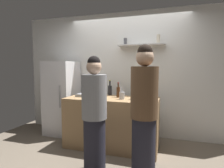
# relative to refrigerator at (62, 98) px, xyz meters

# --- Properties ---
(ground_plane) EXTENTS (5.28, 5.28, 0.00)m
(ground_plane) POSITION_rel_refrigerator_xyz_m (1.38, -0.85, -0.79)
(ground_plane) COLOR #726656
(back_wall_assembly) EXTENTS (4.80, 0.32, 2.60)m
(back_wall_assembly) POSITION_rel_refrigerator_xyz_m (1.38, 0.40, 0.52)
(back_wall_assembly) COLOR white
(back_wall_assembly) RESTS_ON ground
(refrigerator) EXTENTS (0.61, 0.66, 1.57)m
(refrigerator) POSITION_rel_refrigerator_xyz_m (0.00, 0.00, 0.00)
(refrigerator) COLOR white
(refrigerator) RESTS_ON ground
(counter) EXTENTS (1.64, 0.72, 0.90)m
(counter) POSITION_rel_refrigerator_xyz_m (1.27, -0.36, -0.34)
(counter) COLOR #9E7A51
(counter) RESTS_ON ground
(baking_pan) EXTENTS (0.34, 0.24, 0.05)m
(baking_pan) POSITION_rel_refrigerator_xyz_m (0.76, -0.34, 0.14)
(baking_pan) COLOR gray
(baking_pan) RESTS_ON counter
(utensil_holder) EXTENTS (0.09, 0.09, 0.22)m
(utensil_holder) POSITION_rel_refrigerator_xyz_m (1.48, -0.45, 0.18)
(utensil_holder) COLOR #B2B2B7
(utensil_holder) RESTS_ON counter
(wine_bottle_amber_glass) EXTENTS (0.06, 0.06, 0.27)m
(wine_bottle_amber_glass) POSITION_rel_refrigerator_xyz_m (1.36, -0.28, 0.22)
(wine_bottle_amber_glass) COLOR #472814
(wine_bottle_amber_glass) RESTS_ON counter
(wine_bottle_green_glass) EXTENTS (0.08, 0.08, 0.31)m
(wine_bottle_green_glass) POSITION_rel_refrigerator_xyz_m (1.71, -0.35, 0.23)
(wine_bottle_green_glass) COLOR #19471E
(wine_bottle_green_glass) RESTS_ON counter
(wine_bottle_dark_glass) EXTENTS (0.08, 0.08, 0.30)m
(wine_bottle_dark_glass) POSITION_rel_refrigerator_xyz_m (1.13, -0.06, 0.22)
(wine_bottle_dark_glass) COLOR black
(wine_bottle_dark_glass) RESTS_ON counter
(water_bottle_plastic) EXTENTS (0.09, 0.09, 0.21)m
(water_bottle_plastic) POSITION_rel_refrigerator_xyz_m (1.11, -0.39, 0.20)
(water_bottle_plastic) COLOR silver
(water_bottle_plastic) RESTS_ON counter
(person_grey_hoodie) EXTENTS (0.34, 0.34, 1.59)m
(person_grey_hoodie) POSITION_rel_refrigerator_xyz_m (1.29, -1.22, -0.00)
(person_grey_hoodie) COLOR #262633
(person_grey_hoodie) RESTS_ON ground
(person_brown_jacket) EXTENTS (0.34, 0.34, 1.72)m
(person_brown_jacket) POSITION_rel_refrigerator_xyz_m (1.96, -1.20, 0.07)
(person_brown_jacket) COLOR #262633
(person_brown_jacket) RESTS_ON ground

